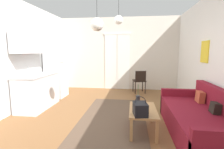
{
  "coord_description": "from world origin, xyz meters",
  "views": [
    {
      "loc": [
        0.58,
        -3.18,
        1.5
      ],
      "look_at": [
        0.05,
        1.01,
        0.91
      ],
      "focal_mm": 26.73,
      "sensor_mm": 36.0,
      "label": 1
    }
  ],
  "objects": [
    {
      "name": "refrigerator",
      "position": [
        -1.91,
        1.94,
        0.81
      ],
      "size": [
        0.58,
        0.61,
        1.62
      ],
      "color": "white",
      "rests_on": "ground_plane"
    },
    {
      "name": "pendant_lamp_far",
      "position": [
        0.19,
        1.23,
        2.29
      ],
      "size": [
        0.22,
        0.22,
        0.61
      ],
      "color": "black"
    },
    {
      "name": "area_rug",
      "position": [
        0.16,
        0.31,
        0.01
      ],
      "size": [
        1.43,
        2.99,
        0.01
      ],
      "primitive_type": "cube",
      "color": "brown",
      "rests_on": "ground_plane"
    },
    {
      "name": "couch",
      "position": [
        1.83,
        -0.21,
        0.27
      ],
      "size": [
        0.94,
        2.19,
        0.83
      ],
      "color": "maroon",
      "rests_on": "ground_plane"
    },
    {
      "name": "ground_plane",
      "position": [
        0.0,
        0.0,
        -0.05
      ],
      "size": [
        5.14,
        7.32,
        0.1
      ],
      "primitive_type": "cube",
      "color": "brown"
    },
    {
      "name": "bamboo_vase",
      "position": [
        0.69,
        -0.01,
        0.54
      ],
      "size": [
        0.08,
        0.08,
        0.44
      ],
      "color": "#2D2D33",
      "rests_on": "coffee_table"
    },
    {
      "name": "accent_chair",
      "position": [
        0.83,
        2.77,
        0.47
      ],
      "size": [
        0.5,
        0.49,
        0.81
      ],
      "rotation": [
        0.0,
        0.0,
        3.37
      ],
      "color": "black",
      "rests_on": "ground_plane"
    },
    {
      "name": "handbag",
      "position": [
        0.72,
        -0.45,
        0.54
      ],
      "size": [
        0.26,
        0.32,
        0.32
      ],
      "color": "black",
      "rests_on": "coffee_table"
    },
    {
      "name": "kitchen_counter",
      "position": [
        -1.94,
        0.83,
        0.74
      ],
      "size": [
        0.63,
        1.26,
        2.0
      ],
      "color": "silver",
      "rests_on": "ground_plane"
    },
    {
      "name": "coffee_table",
      "position": [
        0.78,
        -0.14,
        0.37
      ],
      "size": [
        0.5,
        0.91,
        0.43
      ],
      "color": "#B27F4C",
      "rests_on": "ground_plane"
    },
    {
      "name": "wall_back",
      "position": [
        -0.0,
        3.41,
        1.38
      ],
      "size": [
        4.74,
        0.13,
        2.79
      ],
      "color": "silver",
      "rests_on": "ground_plane"
    },
    {
      "name": "pendant_lamp_near",
      "position": [
        -0.1,
        -0.03,
        1.99
      ],
      "size": [
        0.24,
        0.24,
        0.92
      ],
      "color": "black"
    }
  ]
}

